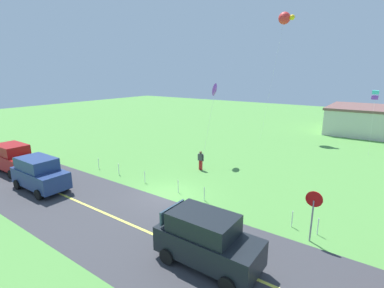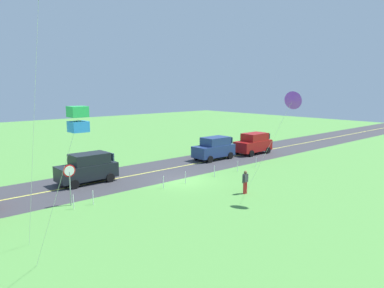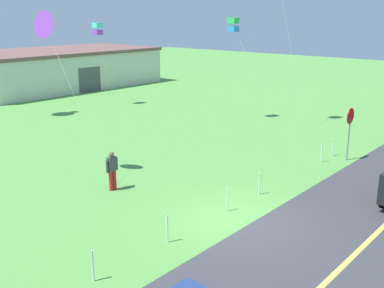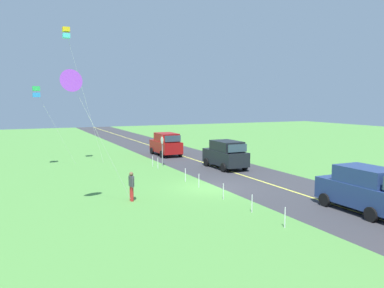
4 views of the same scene
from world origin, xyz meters
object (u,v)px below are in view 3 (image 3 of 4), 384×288
at_px(person_adult_near, 112,169).
at_px(kite_pink_drift, 98,29).
at_px(stop_sign, 350,124).
at_px(warehouse_distant, 57,68).
at_px(kite_red_low, 45,25).
at_px(kite_green_far, 233,25).

distance_m(person_adult_near, kite_pink_drift, 18.52).
relative_size(stop_sign, warehouse_distant, 0.14).
distance_m(kite_red_low, kite_green_far, 13.89).
distance_m(person_adult_near, warehouse_distant, 29.08).
distance_m(kite_pink_drift, warehouse_distant, 12.26).
xyz_separation_m(person_adult_near, kite_red_low, (-0.54, 3.05, 5.51)).
xyz_separation_m(kite_green_far, warehouse_distant, (1.03, 21.42, -4.37)).
distance_m(stop_sign, kite_red_low, 14.26).
height_order(kite_green_far, kite_pink_drift, kite_green_far).
xyz_separation_m(person_adult_near, kite_pink_drift, (10.80, 14.24, 4.87)).
distance_m(person_adult_near, kite_red_low, 6.32).
distance_m(kite_red_low, warehouse_distant, 27.14).
bearing_deg(kite_green_far, warehouse_distant, 87.26).
height_order(person_adult_near, kite_green_far, kite_green_far).
height_order(kite_red_low, kite_green_far, kite_red_low).
bearing_deg(kite_pink_drift, person_adult_near, -127.18).
height_order(kite_red_low, kite_pink_drift, kite_red_low).
distance_m(person_adult_near, kite_green_far, 14.84).
relative_size(stop_sign, kite_pink_drift, 0.41).
xyz_separation_m(kite_pink_drift, warehouse_distant, (3.56, 11.03, -3.98)).
bearing_deg(kite_pink_drift, kite_red_low, -135.39).
xyz_separation_m(kite_red_low, warehouse_distant, (14.89, 22.22, -4.61)).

